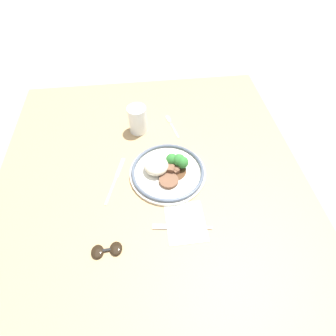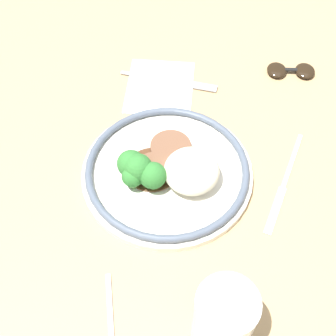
% 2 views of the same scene
% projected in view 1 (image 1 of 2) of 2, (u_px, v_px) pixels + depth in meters
% --- Properties ---
extents(ground_plane, '(8.00, 8.00, 0.00)m').
position_uv_depth(ground_plane, '(152.00, 183.00, 0.97)').
color(ground_plane, tan).
extents(dining_table, '(1.17, 1.09, 0.04)m').
position_uv_depth(dining_table, '(152.00, 179.00, 0.95)').
color(dining_table, tan).
rests_on(dining_table, ground).
extents(napkin, '(0.14, 0.12, 0.00)m').
position_uv_depth(napkin, '(186.00, 222.00, 0.82)').
color(napkin, silver).
rests_on(napkin, dining_table).
extents(plate, '(0.27, 0.27, 0.07)m').
position_uv_depth(plate, '(168.00, 170.00, 0.93)').
color(plate, silver).
rests_on(plate, dining_table).
extents(juice_glass, '(0.07, 0.07, 0.11)m').
position_uv_depth(juice_glass, '(138.00, 120.00, 1.04)').
color(juice_glass, '#F4AD19').
rests_on(juice_glass, dining_table).
extents(fork, '(0.04, 0.18, 0.00)m').
position_uv_depth(fork, '(176.00, 227.00, 0.81)').
color(fork, '#ADADB2').
rests_on(fork, napkin).
extents(knife, '(0.20, 0.07, 0.00)m').
position_uv_depth(knife, '(116.00, 178.00, 0.93)').
color(knife, '#ADADB2').
rests_on(knife, dining_table).
extents(spoon, '(0.14, 0.04, 0.01)m').
position_uv_depth(spoon, '(170.00, 122.00, 1.11)').
color(spoon, '#ADADB2').
rests_on(spoon, dining_table).
extents(sunglasses, '(0.05, 0.09, 0.01)m').
position_uv_depth(sunglasses, '(107.00, 250.00, 0.76)').
color(sunglasses, black).
rests_on(sunglasses, dining_table).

